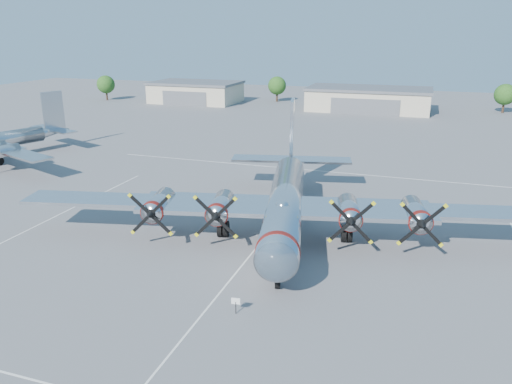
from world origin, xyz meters
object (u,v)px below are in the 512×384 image
(hangar_center, at_px, (369,99))
(main_bomber_b29, at_px, (285,230))
(tree_far_west, at_px, (106,84))
(tree_west, at_px, (277,86))
(tree_east, at_px, (505,95))
(hangar_west, at_px, (196,92))
(info_placard, at_px, (236,303))

(hangar_center, relative_size, main_bomber_b29, 0.60)
(tree_far_west, bearing_deg, main_bomber_b29, -46.42)
(tree_west, relative_size, main_bomber_b29, 0.14)
(hangar_center, height_order, tree_east, tree_east)
(hangar_west, distance_m, info_placard, 105.29)
(hangar_center, relative_size, info_placard, 24.41)
(hangar_center, relative_size, tree_west, 4.31)
(hangar_center, relative_size, tree_east, 4.31)
(hangar_west, xyz_separation_m, tree_far_west, (-25.00, -3.96, 1.51))
(main_bomber_b29, bearing_deg, hangar_center, 78.36)
(hangar_center, distance_m, main_bomber_b29, 78.97)
(tree_west, height_order, info_placard, tree_west)
(main_bomber_b29, xyz_separation_m, info_placard, (0.77, -15.24, 0.82))
(hangar_west, bearing_deg, info_placard, -63.42)
(tree_far_west, bearing_deg, info_placard, -51.36)
(info_placard, bearing_deg, tree_west, 98.20)
(main_bomber_b29, bearing_deg, tree_west, 94.24)
(hangar_center, bearing_deg, tree_west, 162.18)
(tree_far_west, bearing_deg, tree_west, 14.93)
(hangar_west, height_order, main_bomber_b29, hangar_west)
(tree_far_west, relative_size, main_bomber_b29, 0.14)
(hangar_west, height_order, tree_east, tree_east)
(tree_west, distance_m, info_placard, 105.77)
(tree_far_west, relative_size, tree_east, 1.00)
(hangar_west, bearing_deg, main_bomber_b29, -59.59)
(tree_far_west, distance_m, main_bomber_b29, 103.54)
(hangar_west, xyz_separation_m, tree_east, (75.00, 6.04, 1.51))
(info_placard, bearing_deg, hangar_west, 109.93)
(tree_east, xyz_separation_m, main_bomber_b29, (-28.68, -84.94, -4.22))
(hangar_center, xyz_separation_m, info_placard, (2.09, -94.15, -1.89))
(hangar_west, relative_size, info_placard, 19.29)
(tree_west, distance_m, tree_east, 55.04)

